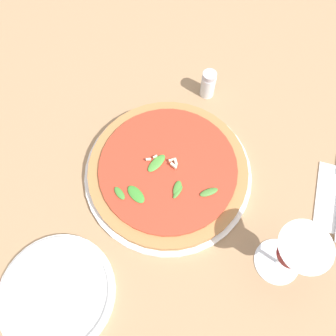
{
  "coord_description": "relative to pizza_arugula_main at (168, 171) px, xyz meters",
  "views": [
    {
      "loc": [
        -0.25,
        -0.11,
        0.61
      ],
      "look_at": [
        -0.01,
        0.01,
        0.03
      ],
      "focal_mm": 35.0,
      "sensor_mm": 36.0,
      "label": 1
    }
  ],
  "objects": [
    {
      "name": "ground_plane",
      "position": [
        0.01,
        -0.01,
        -0.02
      ],
      "size": [
        6.0,
        6.0,
        0.0
      ],
      "primitive_type": "plane",
      "color": "#9E7A56"
    },
    {
      "name": "shaker_pepper",
      "position": [
        0.22,
        0.01,
        0.02
      ],
      "size": [
        0.03,
        0.03,
        0.07
      ],
      "color": "silver",
      "rests_on": "ground_plane"
    },
    {
      "name": "side_plate_white",
      "position": [
        -0.29,
        0.07,
        -0.01
      ],
      "size": [
        0.2,
        0.2,
        0.02
      ],
      "color": "white",
      "rests_on": "ground_plane"
    },
    {
      "name": "wine_glass",
      "position": [
        -0.07,
        -0.25,
        0.08
      ],
      "size": [
        0.08,
        0.08,
        0.14
      ],
      "color": "white",
      "rests_on": "ground_plane"
    },
    {
      "name": "pizza_arugula_main",
      "position": [
        0.0,
        0.0,
        0.0
      ],
      "size": [
        0.33,
        0.33,
        0.05
      ],
      "color": "white",
      "rests_on": "ground_plane"
    }
  ]
}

